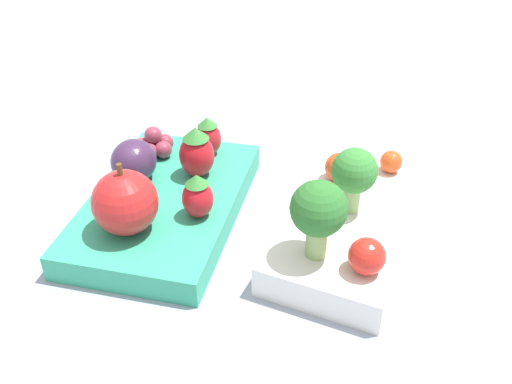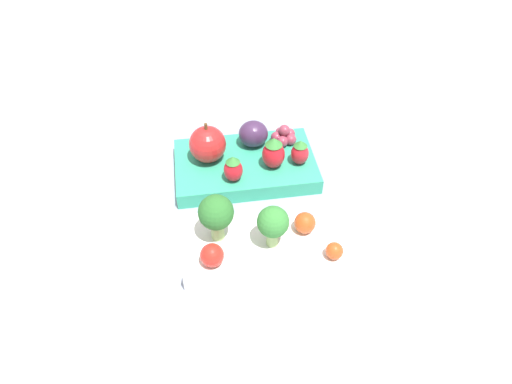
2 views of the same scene
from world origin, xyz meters
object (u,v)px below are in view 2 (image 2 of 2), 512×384
cherry_tomato_2 (212,255)px  strawberry_2 (233,169)px  bento_box_savoury (269,253)px  apple (208,144)px  plum (250,134)px  bento_box_fruit (245,166)px  cherry_tomato_0 (305,223)px  broccoli_floret_1 (216,214)px  grape_cluster (284,136)px  strawberry_1 (273,153)px  cherry_tomato_1 (334,251)px  strawberry_0 (300,152)px  broccoli_floret_0 (273,223)px

cherry_tomato_2 → strawberry_2: (-0.03, -0.14, 0.00)m
bento_box_savoury → cherry_tomato_2: cherry_tomato_2 is taller
apple → plum: (-0.06, -0.03, -0.01)m
bento_box_fruit → cherry_tomato_0: cherry_tomato_0 is taller
broccoli_floret_1 → cherry_tomato_0: 0.11m
bento_box_fruit → grape_cluster: size_ratio=5.41×
strawberry_2 → strawberry_1: bearing=-156.7°
bento_box_savoury → plum: bearing=-86.9°
cherry_tomato_2 → cherry_tomato_1: bearing=179.8°
strawberry_2 → cherry_tomato_0: bearing=129.5°
strawberry_0 → grape_cluster: bearing=-71.6°
broccoli_floret_0 → cherry_tomato_1: broccoli_floret_0 is taller
cherry_tomato_0 → cherry_tomato_2: size_ratio=0.96×
broccoli_floret_1 → cherry_tomato_2: size_ratio=2.31×
bento_box_savoury → cherry_tomato_1: 0.08m
apple → strawberry_1: 0.09m
cherry_tomato_0 → strawberry_0: 0.13m
plum → bento_box_savoury: bearing=93.1°
broccoli_floret_1 → cherry_tomato_1: bearing=163.7°
strawberry_1 → strawberry_2: size_ratio=1.23×
bento_box_fruit → strawberry_0: 0.08m
cherry_tomato_0 → strawberry_1: size_ratio=0.54×
cherry_tomato_0 → cherry_tomato_2: bearing=20.5°
strawberry_1 → cherry_tomato_0: bearing=101.8°
cherry_tomato_2 → strawberry_0: size_ratio=0.71×
bento_box_savoury → plum: plum is taller
bento_box_fruit → cherry_tomato_0: size_ratio=7.99×
bento_box_savoury → cherry_tomato_0: bearing=-154.6°
apple → strawberry_0: 0.13m
broccoli_floret_0 → cherry_tomato_0: size_ratio=2.16×
broccoli_floret_1 → cherry_tomato_0: size_ratio=2.42×
bento_box_fruit → broccoli_floret_1: size_ratio=3.30×
broccoli_floret_1 → apple: size_ratio=1.03×
broccoli_floret_1 → plum: size_ratio=1.47×
bento_box_fruit → bento_box_savoury: bearing=97.2°
bento_box_fruit → apple: size_ratio=3.41×
cherry_tomato_1 → grape_cluster: bearing=-81.5°
apple → strawberry_2: (-0.03, 0.05, -0.01)m
broccoli_floret_1 → bento_box_fruit: bearing=-105.4°
broccoli_floret_0 → strawberry_1: bearing=-95.8°
bento_box_savoury → cherry_tomato_0: (-0.04, -0.02, 0.03)m
cherry_tomato_1 → cherry_tomato_2: cherry_tomato_2 is taller
bento_box_fruit → cherry_tomato_2: 0.19m
broccoli_floret_1 → cherry_tomato_0: broccoli_floret_1 is taller
bento_box_savoury → broccoli_floret_0: size_ratio=3.55×
bento_box_savoury → bento_box_fruit: (0.02, -0.16, -0.00)m
cherry_tomato_0 → cherry_tomato_1: 0.05m
strawberry_0 → plum: size_ratio=0.90×
bento_box_savoury → strawberry_0: bearing=-110.5°
bento_box_savoury → broccoli_floret_0: 0.05m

